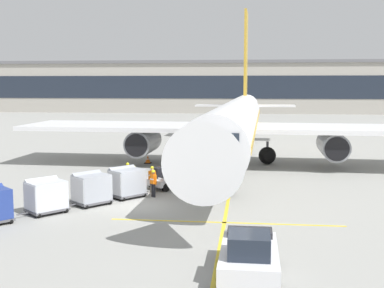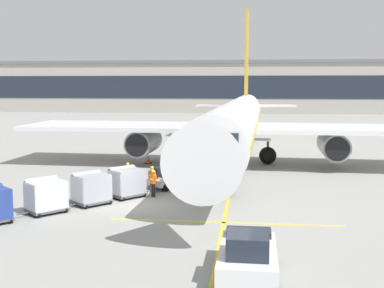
{
  "view_description": "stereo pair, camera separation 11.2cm",
  "coord_description": "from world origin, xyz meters",
  "px_view_note": "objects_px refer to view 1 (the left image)",
  "views": [
    {
      "loc": [
        6.28,
        -27.77,
        7.06
      ],
      "look_at": [
        2.62,
        4.63,
        3.1
      ],
      "focal_mm": 46.55,
      "sensor_mm": 36.0,
      "label": 1
    },
    {
      "loc": [
        6.39,
        -27.76,
        7.06
      ],
      "look_at": [
        2.62,
        4.63,
        3.1
      ],
      "focal_mm": 46.55,
      "sensor_mm": 36.0,
      "label": 2
    }
  ],
  "objects_px": {
    "ground_crew_marshaller": "(153,181)",
    "safety_cone_nose_mark": "(173,165)",
    "parked_airplane": "(236,122)",
    "pushback_tug": "(249,255)",
    "belt_loader": "(175,174)",
    "safety_cone_wingtip": "(148,160)",
    "baggage_cart_second": "(91,188)",
    "baggage_cart_third": "(46,195)",
    "ground_crew_by_loader": "(134,177)",
    "ground_crew_by_carts": "(152,177)",
    "safety_cone_engine_keepout": "(159,170)",
    "ground_crew_wingwalker": "(128,173)",
    "baggage_cart_lead": "(127,182)"
  },
  "relations": [
    {
      "from": "baggage_cart_second",
      "to": "baggage_cart_third",
      "type": "bearing_deg",
      "value": -131.39
    },
    {
      "from": "parked_airplane",
      "to": "pushback_tug",
      "type": "height_order",
      "value": "parked_airplane"
    },
    {
      "from": "ground_crew_by_loader",
      "to": "ground_crew_by_carts",
      "type": "relative_size",
      "value": 1.0
    },
    {
      "from": "baggage_cart_second",
      "to": "safety_cone_engine_keepout",
      "type": "xyz_separation_m",
      "value": [
        2.21,
        10.13,
        -0.68
      ]
    },
    {
      "from": "baggage_cart_lead",
      "to": "ground_crew_by_carts",
      "type": "relative_size",
      "value": 1.49
    },
    {
      "from": "pushback_tug",
      "to": "safety_cone_nose_mark",
      "type": "bearing_deg",
      "value": 105.49
    },
    {
      "from": "baggage_cart_lead",
      "to": "safety_cone_engine_keepout",
      "type": "relative_size",
      "value": 3.91
    },
    {
      "from": "baggage_cart_third",
      "to": "ground_crew_marshaller",
      "type": "distance_m",
      "value": 6.8
    },
    {
      "from": "baggage_cart_second",
      "to": "ground_crew_marshaller",
      "type": "height_order",
      "value": "baggage_cart_second"
    },
    {
      "from": "baggage_cart_third",
      "to": "ground_crew_wingwalker",
      "type": "distance_m",
      "value": 7.6
    },
    {
      "from": "baggage_cart_lead",
      "to": "safety_cone_engine_keepout",
      "type": "xyz_separation_m",
      "value": [
        0.6,
        8.05,
        -0.68
      ]
    },
    {
      "from": "parked_airplane",
      "to": "baggage_cart_lead",
      "type": "xyz_separation_m",
      "value": [
        -6.47,
        -13.19,
        -2.75
      ]
    },
    {
      "from": "pushback_tug",
      "to": "ground_crew_marshaller",
      "type": "xyz_separation_m",
      "value": [
        -5.94,
        12.33,
        0.17
      ]
    },
    {
      "from": "ground_crew_marshaller",
      "to": "safety_cone_wingtip",
      "type": "bearing_deg",
      "value": 102.98
    },
    {
      "from": "pushback_tug",
      "to": "ground_crew_by_loader",
      "type": "distance_m",
      "value": 15.62
    },
    {
      "from": "safety_cone_engine_keepout",
      "to": "ground_crew_marshaller",
      "type": "bearing_deg",
      "value": -82.36
    },
    {
      "from": "baggage_cart_third",
      "to": "pushback_tug",
      "type": "bearing_deg",
      "value": -35.41
    },
    {
      "from": "belt_loader",
      "to": "safety_cone_wingtip",
      "type": "bearing_deg",
      "value": 111.64
    },
    {
      "from": "safety_cone_wingtip",
      "to": "ground_crew_by_carts",
      "type": "bearing_deg",
      "value": -77.16
    },
    {
      "from": "belt_loader",
      "to": "baggage_cart_third",
      "type": "relative_size",
      "value": 1.78
    },
    {
      "from": "baggage_cart_lead",
      "to": "ground_crew_by_loader",
      "type": "height_order",
      "value": "baggage_cart_lead"
    },
    {
      "from": "baggage_cart_lead",
      "to": "ground_crew_marshaller",
      "type": "distance_m",
      "value": 1.67
    },
    {
      "from": "safety_cone_wingtip",
      "to": "safety_cone_engine_keepout",
      "type": "bearing_deg",
      "value": -69.55
    },
    {
      "from": "baggage_cart_second",
      "to": "pushback_tug",
      "type": "distance_m",
      "value": 13.59
    },
    {
      "from": "ground_crew_marshaller",
      "to": "ground_crew_wingwalker",
      "type": "xyz_separation_m",
      "value": [
        -2.27,
        2.58,
        0.0
      ]
    },
    {
      "from": "ground_crew_by_carts",
      "to": "baggage_cart_third",
      "type": "bearing_deg",
      "value": -129.88
    },
    {
      "from": "parked_airplane",
      "to": "baggage_cart_third",
      "type": "relative_size",
      "value": 18.21
    },
    {
      "from": "pushback_tug",
      "to": "ground_crew_by_loader",
      "type": "bearing_deg",
      "value": 118.63
    },
    {
      "from": "baggage_cart_third",
      "to": "pushback_tug",
      "type": "distance_m",
      "value": 13.59
    },
    {
      "from": "ground_crew_by_carts",
      "to": "baggage_cart_lead",
      "type": "bearing_deg",
      "value": -130.66
    },
    {
      "from": "pushback_tug",
      "to": "safety_cone_nose_mark",
      "type": "distance_m",
      "value": 23.46
    },
    {
      "from": "baggage_cart_lead",
      "to": "ground_crew_wingwalker",
      "type": "height_order",
      "value": "baggage_cart_lead"
    },
    {
      "from": "safety_cone_engine_keepout",
      "to": "safety_cone_nose_mark",
      "type": "bearing_deg",
      "value": 73.59
    },
    {
      "from": "ground_crew_marshaller",
      "to": "safety_cone_engine_keepout",
      "type": "xyz_separation_m",
      "value": [
        -1.05,
        7.81,
        -0.68
      ]
    },
    {
      "from": "ground_crew_wingwalker",
      "to": "safety_cone_engine_keepout",
      "type": "relative_size",
      "value": 2.63
    },
    {
      "from": "belt_loader",
      "to": "baggage_cart_lead",
      "type": "distance_m",
      "value": 4.3
    },
    {
      "from": "baggage_cart_second",
      "to": "pushback_tug",
      "type": "relative_size",
      "value": 0.59
    },
    {
      "from": "baggage_cart_second",
      "to": "safety_cone_nose_mark",
      "type": "bearing_deg",
      "value": 76.88
    },
    {
      "from": "ground_crew_marshaller",
      "to": "pushback_tug",
      "type": "bearing_deg",
      "value": -64.27
    },
    {
      "from": "ground_crew_by_carts",
      "to": "parked_airplane",
      "type": "bearing_deg",
      "value": 66.16
    },
    {
      "from": "belt_loader",
      "to": "baggage_cart_second",
      "type": "height_order",
      "value": "belt_loader"
    },
    {
      "from": "baggage_cart_third",
      "to": "ground_crew_marshaller",
      "type": "bearing_deg",
      "value": 40.93
    },
    {
      "from": "baggage_cart_second",
      "to": "ground_crew_by_carts",
      "type": "distance_m",
      "value": 4.66
    },
    {
      "from": "baggage_cart_second",
      "to": "parked_airplane",
      "type": "bearing_deg",
      "value": 62.13
    },
    {
      "from": "baggage_cart_lead",
      "to": "ground_crew_by_loader",
      "type": "xyz_separation_m",
      "value": [
        0.11,
        1.62,
        -0.0
      ]
    },
    {
      "from": "ground_crew_marshaller",
      "to": "safety_cone_nose_mark",
      "type": "height_order",
      "value": "ground_crew_marshaller"
    },
    {
      "from": "pushback_tug",
      "to": "ground_crew_marshaller",
      "type": "height_order",
      "value": "pushback_tug"
    },
    {
      "from": "ground_crew_by_loader",
      "to": "safety_cone_wingtip",
      "type": "relative_size",
      "value": 2.54
    },
    {
      "from": "baggage_cart_lead",
      "to": "safety_cone_nose_mark",
      "type": "distance_m",
      "value": 10.62
    },
    {
      "from": "baggage_cart_lead",
      "to": "safety_cone_nose_mark",
      "type": "height_order",
      "value": "baggage_cart_lead"
    }
  ]
}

